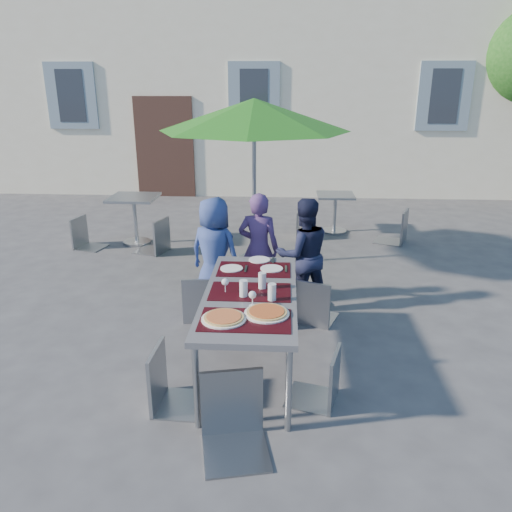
# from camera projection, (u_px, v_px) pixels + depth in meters

# --- Properties ---
(ground) EXTENTS (90.00, 90.00, 0.00)m
(ground) POSITION_uv_depth(u_px,v_px,m) (200.00, 383.00, 4.35)
(ground) COLOR #3F3F41
(ground) RESTS_ON ground
(dining_table) EXTENTS (0.80, 1.85, 0.76)m
(dining_table) POSITION_uv_depth(u_px,v_px,m) (250.00, 298.00, 4.37)
(dining_table) COLOR #3F3F44
(dining_table) RESTS_ON ground
(pizza_near_left) EXTENTS (0.35, 0.35, 0.03)m
(pizza_near_left) POSITION_uv_depth(u_px,v_px,m) (224.00, 318.00, 3.83)
(pizza_near_left) COLOR white
(pizza_near_left) RESTS_ON dining_table
(pizza_near_right) EXTENTS (0.36, 0.36, 0.03)m
(pizza_near_right) POSITION_uv_depth(u_px,v_px,m) (267.00, 312.00, 3.92)
(pizza_near_right) COLOR white
(pizza_near_right) RESTS_ON dining_table
(glassware) EXTENTS (0.48, 0.44, 0.15)m
(glassware) POSITION_uv_depth(u_px,v_px,m) (255.00, 287.00, 4.24)
(glassware) COLOR silver
(glassware) RESTS_ON dining_table
(place_settings) EXTENTS (0.65, 0.49, 0.01)m
(place_settings) POSITION_uv_depth(u_px,v_px,m) (255.00, 265.00, 4.95)
(place_settings) COLOR white
(place_settings) RESTS_ON dining_table
(child_0) EXTENTS (0.74, 0.62, 1.28)m
(child_0) POSITION_uv_depth(u_px,v_px,m) (215.00, 253.00, 5.69)
(child_0) COLOR navy
(child_0) RESTS_ON ground
(child_1) EXTENTS (0.52, 0.38, 1.32)m
(child_1) POSITION_uv_depth(u_px,v_px,m) (259.00, 249.00, 5.77)
(child_1) COLOR #50336A
(child_1) RESTS_ON ground
(child_2) EXTENTS (0.70, 0.51, 1.30)m
(child_2) POSITION_uv_depth(u_px,v_px,m) (303.00, 255.00, 5.60)
(child_2) COLOR #191D38
(child_2) RESTS_ON ground
(chair_0) EXTENTS (0.48, 0.48, 0.97)m
(chair_0) POSITION_uv_depth(u_px,v_px,m) (202.00, 271.00, 5.34)
(chair_0) COLOR gray
(chair_0) RESTS_ON ground
(chair_1) EXTENTS (0.61, 0.62, 1.06)m
(chair_1) POSITION_uv_depth(u_px,v_px,m) (267.00, 268.00, 5.25)
(chair_1) COLOR gray
(chair_1) RESTS_ON ground
(chair_2) EXTENTS (0.55, 0.56, 0.97)m
(chair_2) POSITION_uv_depth(u_px,v_px,m) (314.00, 274.00, 5.26)
(chair_2) COLOR #8F929A
(chair_2) RESTS_ON ground
(chair_3) EXTENTS (0.45, 0.44, 0.96)m
(chair_3) POSITION_uv_depth(u_px,v_px,m) (167.00, 343.00, 3.87)
(chair_3) COLOR #90959B
(chair_3) RESTS_ON ground
(chair_4) EXTENTS (0.48, 0.48, 0.88)m
(chair_4) POSITION_uv_depth(u_px,v_px,m) (325.00, 346.00, 3.94)
(chair_4) COLOR #8F959A
(chair_4) RESTS_ON ground
(chair_5) EXTENTS (0.54, 0.55, 1.03)m
(chair_5) POSITION_uv_depth(u_px,v_px,m) (233.00, 370.00, 3.43)
(chair_5) COLOR gray
(chair_5) RESTS_ON ground
(patio_umbrella) EXTENTS (2.55, 2.55, 2.29)m
(patio_umbrella) POSITION_uv_depth(u_px,v_px,m) (254.00, 116.00, 6.52)
(patio_umbrella) COLOR #9A9DA1
(patio_umbrella) RESTS_ON ground
(cafe_table_0) EXTENTS (0.73, 0.73, 0.78)m
(cafe_table_0) POSITION_uv_depth(u_px,v_px,m) (135.00, 211.00, 7.95)
(cafe_table_0) COLOR #9A9DA1
(cafe_table_0) RESTS_ON ground
(bg_chair_l_0) EXTENTS (0.49, 0.49, 0.92)m
(bg_chair_l_0) POSITION_uv_depth(u_px,v_px,m) (83.00, 215.00, 7.75)
(bg_chair_l_0) COLOR gray
(bg_chair_l_0) RESTS_ON ground
(bg_chair_r_0) EXTENTS (0.56, 0.55, 1.00)m
(bg_chair_r_0) POSITION_uv_depth(u_px,v_px,m) (155.00, 215.00, 7.51)
(bg_chair_r_0) COLOR gray
(bg_chair_r_0) RESTS_ON ground
(cafe_table_1) EXTENTS (0.62, 0.62, 0.67)m
(cafe_table_1) POSITION_uv_depth(u_px,v_px,m) (335.00, 208.00, 8.60)
(cafe_table_1) COLOR #9A9DA1
(cafe_table_1) RESTS_ON ground
(bg_chair_l_1) EXTENTS (0.45, 0.45, 0.92)m
(bg_chair_l_1) POSITION_uv_depth(u_px,v_px,m) (305.00, 207.00, 8.20)
(bg_chair_l_1) COLOR gray
(bg_chair_l_1) RESTS_ON ground
(bg_chair_r_1) EXTENTS (0.60, 0.60, 1.04)m
(bg_chair_r_1) POSITION_uv_depth(u_px,v_px,m) (399.00, 206.00, 7.96)
(bg_chair_r_1) COLOR gray
(bg_chair_r_1) RESTS_ON ground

